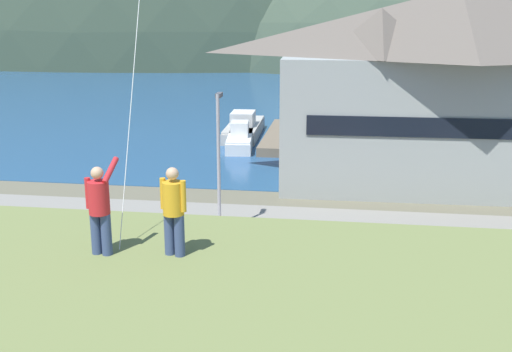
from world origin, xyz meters
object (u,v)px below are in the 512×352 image
harbor_lodge (454,84)px  parked_car_mid_row_far (448,256)px  moored_boat_outer_mooring (327,126)px  parked_car_back_row_left (38,318)px  parked_car_mid_row_center (259,299)px  parked_car_front_row_red (284,249)px  parking_light_pole (219,154)px  person_kite_flyer (100,207)px  person_companion (174,209)px  parked_car_back_row_right (510,349)px  parked_car_front_row_silver (56,242)px  moored_boat_wharfside (240,139)px  moored_boat_inner_slip (244,128)px  wharf_dock (286,137)px

harbor_lodge → parked_car_mid_row_far: size_ratio=4.93×
moored_boat_outer_mooring → parked_car_back_row_left: size_ratio=1.37×
parked_car_mid_row_center → parked_car_front_row_red: same height
harbor_lodge → parking_light_pole: bearing=-139.1°
parked_car_mid_row_center → parked_car_mid_row_far: same height
moored_boat_outer_mooring → person_kite_flyer: size_ratio=3.12×
person_companion → parked_car_back_row_right: bearing=38.5°
parked_car_front_row_silver → person_companion: 16.77m
moored_boat_wharfside → person_companion: 37.13m
moored_boat_inner_slip → person_companion: (5.25, -40.84, 6.45)m
person_kite_flyer → harbor_lodge: bearing=69.0°
harbor_lodge → parking_light_pole: 16.25m
parked_car_mid_row_center → parked_car_front_row_red: 4.67m
wharf_dock → moored_boat_inner_slip: moored_boat_inner_slip is taller
moored_boat_inner_slip → parking_light_pole: 23.61m
parking_light_pole → parked_car_back_row_right: bearing=-45.4°
moored_boat_outer_mooring → parked_car_back_row_left: moored_boat_outer_mooring is taller
parking_light_pole → moored_boat_wharfside: bearing=96.5°
parked_car_front_row_silver → parked_car_back_row_left: bearing=-69.6°
moored_boat_inner_slip → parked_car_back_row_left: bearing=-92.0°
moored_boat_wharfside → parking_light_pole: size_ratio=0.89×
parked_car_mid_row_center → parked_car_back_row_right: 8.07m
harbor_lodge → parked_car_back_row_left: harbor_lodge is taller
wharf_dock → parking_light_pole: bearing=-93.0°
parked_car_front_row_silver → person_kite_flyer: person_kite_flyer is taller
person_kite_flyer → moored_boat_outer_mooring: bearing=85.9°
parked_car_back_row_right → person_companion: person_companion is taller
wharf_dock → moored_boat_wharfside: moored_boat_wharfside is taller
parked_car_mid_row_center → parked_car_mid_row_far: bearing=34.6°
moored_boat_wharfside → parked_car_mid_row_far: (12.23, -22.69, 0.34)m
parked_car_front_row_red → parking_light_pole: 6.24m
person_kite_flyer → moored_boat_inner_slip: bearing=95.4°
parked_car_mid_row_center → parked_car_back_row_left: same height
harbor_lodge → parked_car_back_row_left: bearing=-126.2°
moored_boat_outer_mooring → parking_light_pole: parking_light_pole is taller
parking_light_pole → moored_boat_inner_slip: bearing=96.3°
parked_car_mid_row_center → parked_car_mid_row_far: (6.98, 4.82, 0.00)m
harbor_lodge → parking_light_pole: harbor_lodge is taller
parked_car_mid_row_far → parking_light_pole: (-10.13, 4.04, 2.94)m
moored_boat_outer_mooring → parked_car_back_row_right: moored_boat_outer_mooring is taller
wharf_dock → moored_boat_outer_mooring: (3.23, 3.23, 0.37)m
parked_car_mid_row_center → parking_light_pole: (-3.14, 8.87, 2.94)m
person_companion → moored_boat_wharfside: bearing=97.6°
moored_boat_wharfside → moored_boat_inner_slip: (-0.44, 4.60, 0.00)m
parked_car_mid_row_center → person_companion: person_companion is taller
parked_car_mid_row_far → parked_car_back_row_right: size_ratio=1.02×
parked_car_mid_row_center → person_companion: 10.66m
moored_boat_inner_slip → parked_car_back_row_right: bearing=-68.6°
parked_car_mid_row_far → parked_car_front_row_red: bearing=-178.5°
parked_car_front_row_silver → moored_boat_wharfside: bearing=80.1°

